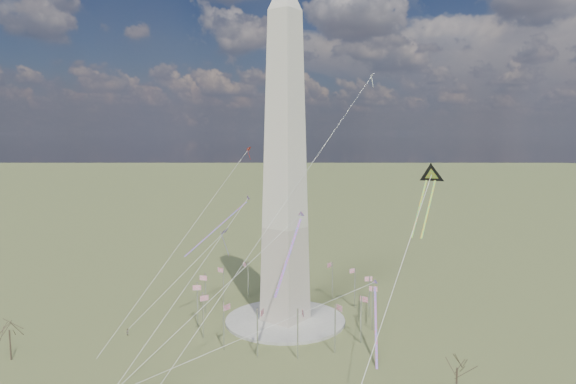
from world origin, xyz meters
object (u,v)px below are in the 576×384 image
Objects in this scene: washington_monument at (285,162)px; kite_delta_black at (431,179)px; tree_near at (457,365)px; person_west at (128,332)px.

washington_monument reaches higher than kite_delta_black.
tree_near reaches higher than person_west.
person_west is at bearing -166.94° from tree_near.
person_west is at bearing -128.63° from washington_monument.
tree_near is at bearing -159.13° from person_west.
washington_monument is 41.14m from kite_delta_black.
tree_near is 50.92m from kite_delta_black.
washington_monument is at bearing -120.82° from person_west.
person_west is 94.03m from kite_delta_black.
washington_monument is 65.36m from person_west.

